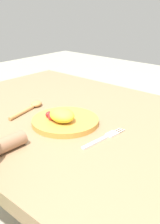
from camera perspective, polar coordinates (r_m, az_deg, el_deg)
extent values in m
cube|color=#977754|center=(1.02, -0.61, -2.15)|extent=(1.27, 0.88, 0.04)
cube|color=#986D5B|center=(1.72, -6.30, -4.39)|extent=(0.06, 0.06, 0.65)
cylinder|color=gold|center=(0.95, -3.14, -1.94)|extent=(0.24, 0.24, 0.02)
ellipsoid|color=yellow|center=(0.92, -3.85, -0.67)|extent=(0.09, 0.08, 0.05)
ellipsoid|color=red|center=(0.96, -6.62, -0.48)|extent=(0.02, 0.03, 0.02)
ellipsoid|color=red|center=(0.94, -6.20, -1.00)|extent=(0.04, 0.04, 0.02)
cube|color=silver|center=(0.83, 3.34, -6.42)|extent=(0.02, 0.11, 0.01)
cube|color=silver|center=(0.88, 6.77, -4.69)|extent=(0.03, 0.04, 0.01)
cylinder|color=silver|center=(0.90, 8.81, -4.07)|extent=(0.01, 0.04, 0.00)
cylinder|color=silver|center=(0.91, 8.35, -3.88)|extent=(0.01, 0.04, 0.00)
cylinder|color=silver|center=(0.91, 7.90, -3.71)|extent=(0.01, 0.04, 0.00)
cylinder|color=#BE8349|center=(1.05, -12.30, -0.13)|extent=(0.05, 0.14, 0.01)
ellipsoid|color=#BE8349|center=(1.12, -9.24, 1.71)|extent=(0.05, 0.06, 0.02)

